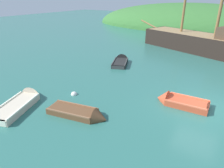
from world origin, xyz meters
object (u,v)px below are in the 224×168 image
rowboat_outer_right (178,102)px  rowboat_far (82,115)px  rowboat_center (121,62)px  sailing_ship (198,44)px  rowboat_near_dock (22,103)px  buoy_white (74,95)px

rowboat_outer_right → rowboat_far: (-3.89, -4.16, -0.02)m
rowboat_center → rowboat_outer_right: bearing=-148.4°
sailing_ship → rowboat_near_dock: sailing_ship is taller
rowboat_far → rowboat_near_dock: rowboat_near_dock is taller
sailing_ship → rowboat_center: 10.08m
sailing_ship → rowboat_far: (-1.91, -17.82, -0.67)m
sailing_ship → rowboat_near_dock: 19.66m
sailing_ship → buoy_white: bearing=94.6°
sailing_ship → buoy_white: (-4.05, -16.16, -0.76)m
sailing_ship → rowboat_outer_right: (1.98, -13.66, -0.64)m
rowboat_center → buoy_white: size_ratio=8.29×
rowboat_center → rowboat_far: (3.07, -9.08, -0.01)m
rowboat_center → buoy_white: rowboat_center is taller
rowboat_center → rowboat_far: 9.59m
rowboat_outer_right → rowboat_center: (-6.96, 4.92, -0.01)m
rowboat_near_dock → rowboat_outer_right: bearing=-77.6°
rowboat_near_dock → buoy_white: (1.63, 2.66, -0.12)m
rowboat_far → rowboat_near_dock: (-3.77, -0.99, 0.02)m
rowboat_far → buoy_white: bearing=130.1°
buoy_white → rowboat_outer_right: bearing=22.5°
rowboat_outer_right → rowboat_far: bearing=43.2°
sailing_ship → rowboat_outer_right: 13.82m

